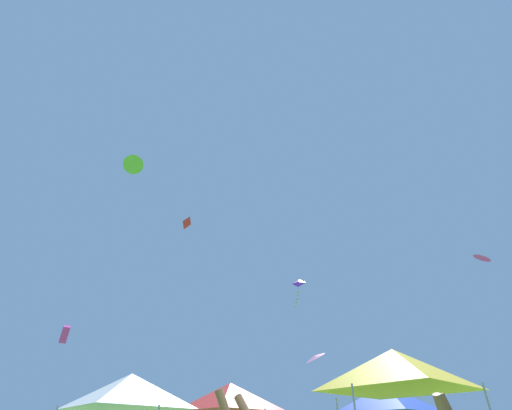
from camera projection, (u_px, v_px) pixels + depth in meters
canopy_tent_white at (129, 391)px, 11.18m from camera, size 3.01×3.01×3.22m
canopy_tent_blue at (387, 399)px, 15.21m from camera, size 3.25×3.25×3.48m
canopy_tent_yellow at (396, 369)px, 11.10m from camera, size 3.59×3.59×3.84m
canopy_tent_red at (230, 397)px, 15.48m from camera, size 3.35×3.35×3.58m
kite_magenta_delta at (482, 257)px, 29.16m from camera, size 1.60×1.64×0.77m
kite_red_diamond at (186, 223)px, 40.04m from camera, size 1.06×1.06×0.93m
kite_lime_delta at (133, 165)px, 29.94m from camera, size 1.80×1.49×1.47m
kite_pink_delta at (315, 357)px, 27.87m from camera, size 2.02×2.07×0.93m
kite_purple_diamond at (298, 284)px, 19.27m from camera, size 0.63×0.70×1.57m
kite_magenta_box at (65, 334)px, 30.39m from camera, size 1.03×1.17×1.37m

